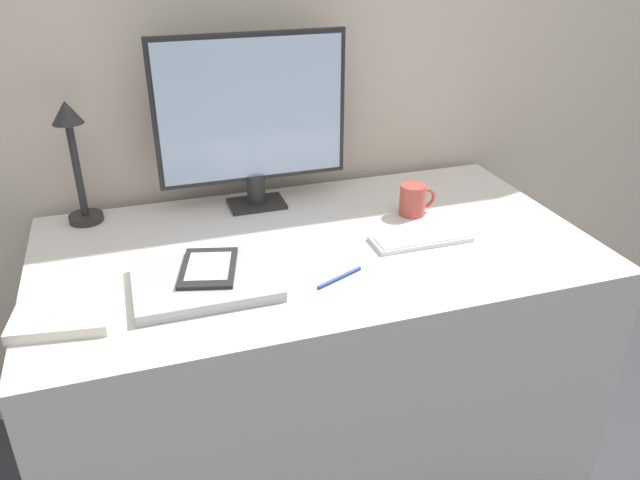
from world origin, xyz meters
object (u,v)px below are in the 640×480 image
(desk_lamp, at_px, (73,150))
(pen, at_px, (341,277))
(ereader, at_px, (209,268))
(notebook, at_px, (68,300))
(coffee_mug, at_px, (414,200))
(keyboard, at_px, (421,238))
(monitor, at_px, (252,117))
(laptop, at_px, (205,281))

(desk_lamp, xyz_separation_m, pen, (0.57, -0.52, -0.20))
(ereader, height_order, notebook, ereader)
(coffee_mug, relative_size, pen, 0.86)
(ereader, relative_size, desk_lamp, 0.61)
(pen, bearing_deg, desk_lamp, 137.74)
(coffee_mug, bearing_deg, ereader, -163.21)
(keyboard, height_order, pen, keyboard)
(ereader, bearing_deg, desk_lamp, 123.25)
(monitor, xyz_separation_m, ereader, (-0.20, -0.38, -0.23))
(laptop, distance_m, desk_lamp, 0.56)
(laptop, height_order, coffee_mug, coffee_mug)
(keyboard, bearing_deg, notebook, -177.31)
(monitor, bearing_deg, keyboard, -44.87)
(monitor, height_order, pen, monitor)
(laptop, distance_m, ereader, 0.04)
(laptop, xyz_separation_m, ereader, (0.01, 0.03, 0.02))
(ereader, height_order, pen, ereader)
(coffee_mug, distance_m, pen, 0.42)
(monitor, distance_m, pen, 0.55)
(keyboard, relative_size, desk_lamp, 0.77)
(ereader, distance_m, coffee_mug, 0.64)
(notebook, bearing_deg, laptop, -2.31)
(keyboard, bearing_deg, pen, -155.58)
(desk_lamp, relative_size, pen, 2.68)
(keyboard, relative_size, coffee_mug, 2.42)
(keyboard, height_order, notebook, notebook)
(notebook, xyz_separation_m, coffee_mug, (0.92, 0.20, 0.03))
(notebook, height_order, pen, notebook)
(coffee_mug, bearing_deg, monitor, 154.30)
(laptop, bearing_deg, desk_lamp, 120.30)
(keyboard, bearing_deg, desk_lamp, 154.57)
(notebook, bearing_deg, ereader, 2.86)
(desk_lamp, distance_m, coffee_mug, 0.93)
(desk_lamp, xyz_separation_m, notebook, (-0.03, -0.44, -0.20))
(laptop, relative_size, coffee_mug, 2.98)
(ereader, bearing_deg, coffee_mug, 16.79)
(desk_lamp, distance_m, notebook, 0.48)
(keyboard, relative_size, laptop, 0.81)
(laptop, bearing_deg, pen, -12.47)
(desk_lamp, bearing_deg, pen, -42.26)
(keyboard, height_order, ereader, ereader)
(keyboard, height_order, desk_lamp, desk_lamp)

